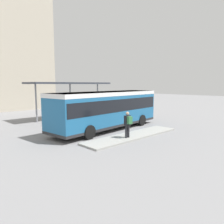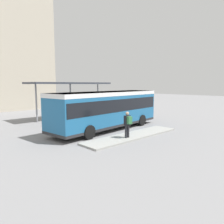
# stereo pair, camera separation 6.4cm
# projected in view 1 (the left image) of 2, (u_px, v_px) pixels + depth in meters

# --- Properties ---
(ground_plane) EXTENTS (120.00, 120.00, 0.00)m
(ground_plane) POSITION_uv_depth(u_px,v_px,m) (107.00, 129.00, 18.05)
(ground_plane) COLOR gray
(curb_island) EXTENTS (8.24, 1.80, 0.12)m
(curb_island) POSITION_uv_depth(u_px,v_px,m) (133.00, 136.00, 15.54)
(curb_island) COLOR #9E9E99
(curb_island) RESTS_ON ground_plane
(city_bus) EXTENTS (10.72, 3.69, 3.10)m
(city_bus) POSITION_uv_depth(u_px,v_px,m) (107.00, 107.00, 17.83)
(city_bus) COLOR #1E6093
(city_bus) RESTS_ON ground_plane
(pedestrian_waiting) EXTENTS (0.45, 0.47, 1.76)m
(pedestrian_waiting) POSITION_uv_depth(u_px,v_px,m) (128.00, 123.00, 14.59)
(pedestrian_waiting) COLOR #232328
(pedestrian_waiting) RESTS_ON curb_island
(bicycle_white) EXTENTS (0.48, 1.61, 0.69)m
(bicycle_white) POSITION_uv_depth(u_px,v_px,m) (138.00, 112.00, 26.62)
(bicycle_white) COLOR black
(bicycle_white) RESTS_ON ground_plane
(bicycle_red) EXTENTS (0.48, 1.71, 0.74)m
(bicycle_red) POSITION_uv_depth(u_px,v_px,m) (134.00, 111.00, 27.28)
(bicycle_red) COLOR black
(bicycle_red) RESTS_ON ground_plane
(bicycle_blue) EXTENTS (0.48, 1.77, 0.76)m
(bicycle_blue) POSITION_uv_depth(u_px,v_px,m) (128.00, 110.00, 27.83)
(bicycle_blue) COLOR black
(bicycle_blue) RESTS_ON ground_plane
(bicycle_yellow) EXTENTS (0.48, 1.58, 0.68)m
(bicycle_yellow) POSITION_uv_depth(u_px,v_px,m) (124.00, 110.00, 28.52)
(bicycle_yellow) COLOR black
(bicycle_yellow) RESTS_ON ground_plane
(station_shelter) EXTENTS (9.15, 3.09, 3.90)m
(station_shelter) POSITION_uv_depth(u_px,v_px,m) (70.00, 84.00, 23.60)
(station_shelter) COLOR #383D47
(station_shelter) RESTS_ON ground_plane
(potted_planter_near_shelter) EXTENTS (0.72, 0.72, 1.27)m
(potted_planter_near_shelter) POSITION_uv_depth(u_px,v_px,m) (103.00, 112.00, 23.67)
(potted_planter_near_shelter) COLOR slate
(potted_planter_near_shelter) RESTS_ON ground_plane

